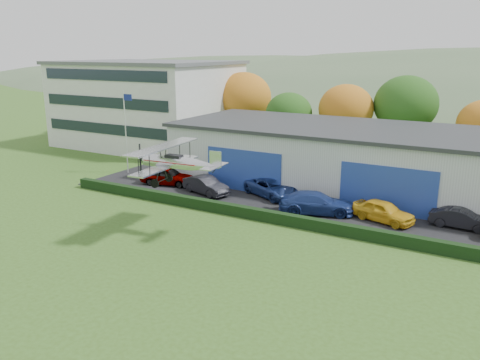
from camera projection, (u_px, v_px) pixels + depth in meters
The scene contains 15 objects.
ground at pixel (132, 346), 19.95m from camera, with size 300.00×300.00×0.00m, color #37561B.
apron at pixel (355, 213), 36.18m from camera, with size 48.00×9.00×0.05m, color black.
hedge at pixel (334, 228), 32.04m from camera, with size 46.00×0.60×0.80m, color black.
hangar at pixel (405, 163), 40.41m from camera, with size 40.60×12.60×5.30m.
office_block at pixel (148, 103), 61.33m from camera, with size 20.60×15.60×10.40m.
flagpole at pixel (126, 125), 46.65m from camera, with size 1.05×0.10×8.00m.
tree_belt at pixel (392, 109), 52.25m from camera, with size 75.70×13.22×10.12m.
distant_hills at pixel (446, 137), 143.15m from camera, with size 430.00×196.00×56.00m.
car_0 at pixel (167, 176), 43.47m from camera, with size 1.91×4.76×1.62m, color gray.
car_1 at pixel (206, 185), 40.72m from camera, with size 1.55×4.45×1.47m, color black.
car_2 at pixel (272, 188), 39.96m from camera, with size 2.39×5.17×1.44m, color navy.
car_3 at pixel (316, 203), 35.82m from camera, with size 2.23×5.49×1.59m, color navy.
car_4 at pixel (383, 211), 34.14m from camera, with size 1.76×4.38×1.49m, color gold.
car_5 at pixel (461, 219), 32.90m from camera, with size 1.41×4.04×1.33m, color black.
biplane at pixel (175, 161), 31.15m from camera, with size 6.06×6.97×2.60m.
Camera 1 is at (12.45, -13.07, 11.75)m, focal length 36.51 mm.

